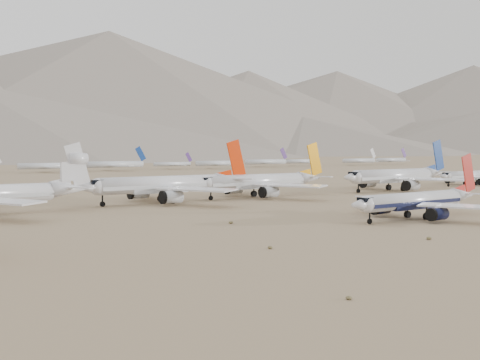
{
  "coord_description": "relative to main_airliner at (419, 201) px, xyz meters",
  "views": [
    {
      "loc": [
        -104.01,
        -86.84,
        15.75
      ],
      "look_at": [
        -3.83,
        46.64,
        7.0
      ],
      "focal_mm": 45.0,
      "sensor_mm": 36.0,
      "label": 1
    }
  ],
  "objects": [
    {
      "name": "ground",
      "position": [
        -8.95,
        3.32,
        -4.02
      ],
      "size": [
        7000.0,
        7000.0,
        0.0
      ],
      "primitive_type": "plane",
      "color": "#7B6148",
      "rests_on": "ground"
    },
    {
      "name": "main_airliner",
      "position": [
        0.0,
        0.0,
        0.0
      ],
      "size": [
        41.48,
        40.51,
        14.64
      ],
      "color": "silver",
      "rests_on": "ground"
    },
    {
      "name": "row2_navy_widebody",
      "position": [
        69.48,
        61.11,
        1.38
      ],
      "size": [
        54.45,
        53.25,
        19.37
      ],
      "color": "silver",
      "rests_on": "ground"
    },
    {
      "name": "row2_gold_tail",
      "position": [
        9.32,
        67.74,
        1.0
      ],
      "size": [
        50.49,
        49.38,
        17.98
      ],
      "color": "silver",
      "rests_on": "ground"
    },
    {
      "name": "row2_orange_tail",
      "position": [
        -24.88,
        68.49,
        1.22
      ],
      "size": [
        52.37,
        51.23,
        18.68
      ],
      "color": "silver",
      "rests_on": "ground"
    },
    {
      "name": "row2_blue_far",
      "position": [
        122.14,
        63.48,
        0.12
      ],
      "size": [
        41.86,
        40.93,
        14.88
      ],
      "color": "silver",
      "rests_on": "ground"
    },
    {
      "name": "distant_storage_row",
      "position": [
        74.79,
        306.31,
        0.42
      ],
      "size": [
        670.32,
        53.92,
        16.05
      ],
      "color": "silver",
      "rests_on": "ground"
    },
    {
      "name": "foothills",
      "position": [
        517.72,
        1103.32,
        63.13
      ],
      "size": [
        4637.5,
        1395.0,
        155.0
      ],
      "color": "slate",
      "rests_on": "ground"
    }
  ]
}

